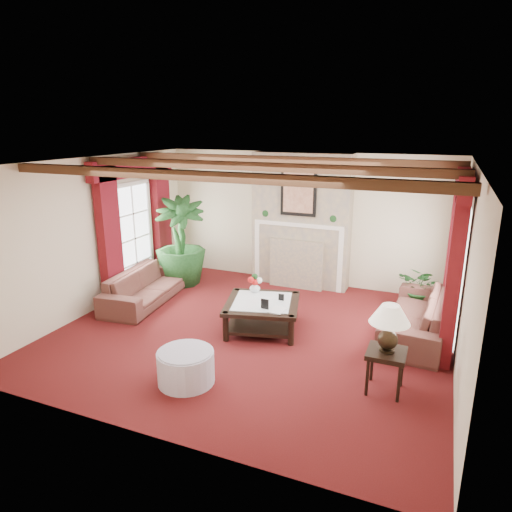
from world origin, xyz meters
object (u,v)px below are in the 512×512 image
at_px(sofa_left, 145,281).
at_px(side_table, 385,371).
at_px(potted_palm, 181,260).
at_px(coffee_table, 262,315).
at_px(sofa_right, 419,308).
at_px(ottoman, 186,367).

distance_m(sofa_left, side_table, 4.75).
height_order(potted_palm, coffee_table, potted_palm).
height_order(sofa_right, side_table, sofa_right).
distance_m(sofa_left, ottoman, 3.05).
bearing_deg(sofa_right, ottoman, -41.39).
bearing_deg(ottoman, side_table, 18.04).
bearing_deg(potted_palm, coffee_table, -30.66).
relative_size(sofa_left, side_table, 3.87).
bearing_deg(ottoman, sofa_left, 135.13).
relative_size(sofa_right, side_table, 4.16).
bearing_deg(sofa_left, side_table, -112.87).
bearing_deg(sofa_right, side_table, -4.27).
distance_m(sofa_right, coffee_table, 2.48).
distance_m(potted_palm, coffee_table, 2.78).
distance_m(sofa_left, potted_palm, 1.15).
xyz_separation_m(sofa_right, potted_palm, (-4.73, 0.64, 0.07)).
distance_m(potted_palm, side_table, 5.13).
bearing_deg(sofa_left, potted_palm, -10.40).
distance_m(side_table, ottoman, 2.52).
relative_size(sofa_left, sofa_right, 0.93).
xyz_separation_m(sofa_left, potted_palm, (0.08, 1.14, 0.11)).
xyz_separation_m(sofa_right, side_table, (-0.26, -1.87, -0.17)).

